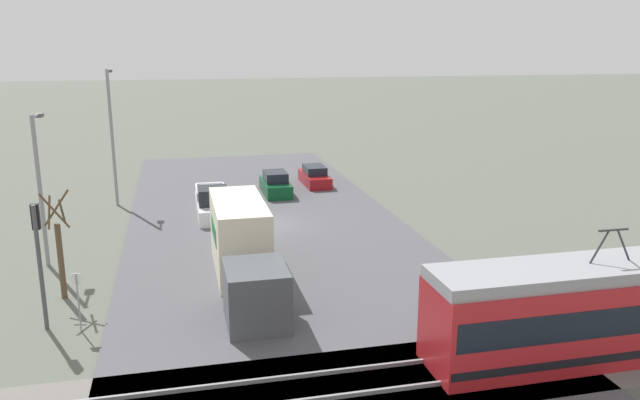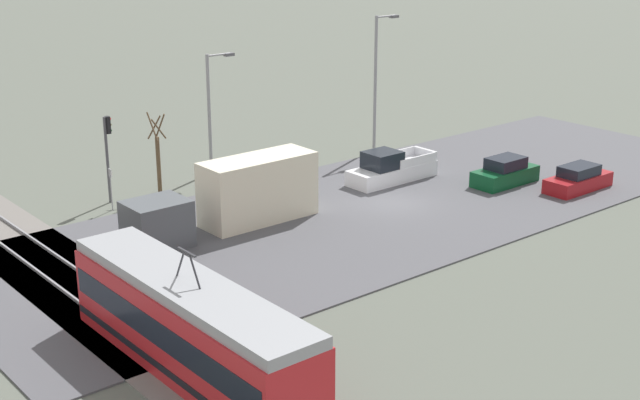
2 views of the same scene
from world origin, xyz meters
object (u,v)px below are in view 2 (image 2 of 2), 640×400
at_px(street_lamp_near_crossing, 212,104).
at_px(no_parking_sign, 111,185).
at_px(sedan_car_1, 505,173).
at_px(sedan_car_0, 578,180).
at_px(box_truck, 235,197).
at_px(pickup_truck, 391,169).
at_px(traffic_light_pole, 108,147).
at_px(street_tree, 158,157).
at_px(light_rail_tram, 191,327).
at_px(street_lamp_mid_block, 378,74).

relative_size(street_lamp_near_crossing, no_parking_sign, 3.16).
relative_size(sedan_car_1, no_parking_sign, 1.84).
xyz_separation_m(sedan_car_0, no_parking_sign, (13.92, 22.19, 0.73)).
bearing_deg(box_truck, pickup_truck, -86.88).
bearing_deg(traffic_light_pole, street_tree, -93.29).
xyz_separation_m(box_truck, street_tree, (7.59, 0.04, 0.48)).
bearing_deg(sedan_car_1, pickup_truck, 45.21).
distance_m(light_rail_tram, pickup_truck, 24.14).
distance_m(street_tree, street_lamp_near_crossing, 5.28).
xyz_separation_m(pickup_truck, street_lamp_mid_block, (6.02, -4.47, 4.28)).
bearing_deg(sedan_car_1, street_lamp_mid_block, 1.46).
bearing_deg(box_truck, light_rail_tram, 139.56).
distance_m(box_truck, pickup_truck, 11.53).
xyz_separation_m(street_tree, street_lamp_mid_block, (-0.94, -15.99, 2.97)).
distance_m(light_rail_tram, no_parking_sign, 18.64).
height_order(box_truck, sedan_car_0, box_truck).
height_order(light_rail_tram, sedan_car_0, light_rail_tram).
distance_m(street_lamp_near_crossing, street_lamp_mid_block, 11.64).
height_order(light_rail_tram, no_parking_sign, light_rail_tram).
bearing_deg(street_lamp_mid_block, sedan_car_1, -178.54).
bearing_deg(sedan_car_1, street_tree, 54.35).
relative_size(sedan_car_0, traffic_light_pole, 0.92).
relative_size(light_rail_tram, sedan_car_0, 2.78).
bearing_deg(pickup_truck, light_rail_tram, 119.35).
xyz_separation_m(light_rail_tram, sedan_car_1, (7.12, -25.77, -0.95)).
relative_size(light_rail_tram, sedan_car_1, 2.93).
height_order(street_tree, no_parking_sign, street_tree).
xyz_separation_m(light_rail_tram, traffic_light_pole, (18.95, -6.57, 1.46)).
xyz_separation_m(box_truck, pickup_truck, (0.63, -11.48, -0.83)).
bearing_deg(box_truck, street_tree, 0.28).
bearing_deg(no_parking_sign, box_truck, -150.98).
bearing_deg(street_lamp_mid_block, street_tree, 86.64).
xyz_separation_m(pickup_truck, sedan_car_0, (-8.08, -7.12, -0.13)).
distance_m(light_rail_tram, street_lamp_near_crossing, 24.77).
relative_size(pickup_truck, sedan_car_1, 1.37).
relative_size(street_lamp_mid_block, no_parking_sign, 3.86).
bearing_deg(street_lamp_mid_block, light_rail_tram, 124.99).
distance_m(light_rail_tram, box_truck, 14.71).
bearing_deg(sedan_car_0, traffic_light_pole, 54.83).
xyz_separation_m(light_rail_tram, street_lamp_near_crossing, (20.19, -14.13, 2.56)).
xyz_separation_m(box_truck, traffic_light_pole, (7.76, 2.98, 1.52)).
distance_m(pickup_truck, no_parking_sign, 16.18).
relative_size(box_truck, traffic_light_pole, 2.16).
bearing_deg(sedan_car_1, box_truck, 75.89).
distance_m(sedan_car_0, street_lamp_mid_block, 15.01).
xyz_separation_m(light_rail_tram, sedan_car_0, (3.75, -28.15, -1.03)).
bearing_deg(no_parking_sign, sedan_car_0, -122.09).
relative_size(street_tree, no_parking_sign, 2.01).
xyz_separation_m(street_lamp_near_crossing, no_parking_sign, (-2.53, 8.17, -2.85)).
distance_m(sedan_car_0, street_tree, 23.99).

